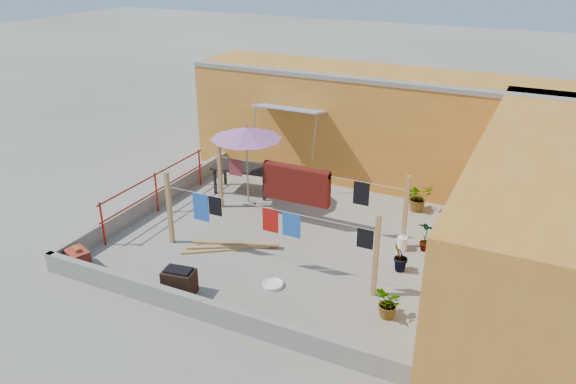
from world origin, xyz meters
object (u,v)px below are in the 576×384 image
(patio_umbrella, at_px, (246,133))
(outdoor_table, at_px, (244,169))
(water_jug_a, at_px, (402,243))
(white_basin, at_px, (273,284))
(water_jug_b, at_px, (443,260))
(brazier, at_px, (179,282))
(green_hose, at_px, (460,222))
(brick_stack, at_px, (78,258))
(plant_back_a, at_px, (418,197))

(patio_umbrella, relative_size, outdoor_table, 1.34)
(outdoor_table, xyz_separation_m, water_jug_a, (4.95, -1.25, -0.56))
(white_basin, height_order, water_jug_b, water_jug_b)
(water_jug_b, bearing_deg, water_jug_a, 161.41)
(brazier, height_order, water_jug_a, brazier)
(water_jug_a, height_order, green_hose, water_jug_a)
(white_basin, bearing_deg, water_jug_a, 53.10)
(outdoor_table, distance_m, brick_stack, 5.28)
(outdoor_table, relative_size, plant_back_a, 2.35)
(brazier, bearing_deg, water_jug_b, 36.29)
(patio_umbrella, relative_size, water_jug_a, 6.54)
(brazier, xyz_separation_m, water_jug_b, (4.60, 3.38, -0.12))
(brazier, relative_size, water_jug_a, 1.88)
(patio_umbrella, bearing_deg, water_jug_a, -7.85)
(patio_umbrella, relative_size, white_basin, 5.47)
(green_hose, xyz_separation_m, plant_back_a, (-1.19, 0.31, 0.34))
(patio_umbrella, relative_size, brick_stack, 3.69)
(patio_umbrella, distance_m, outdoor_table, 1.53)
(patio_umbrella, xyz_separation_m, water_jug_b, (5.47, -0.96, -1.86))
(white_basin, distance_m, plant_back_a, 5.24)
(white_basin, bearing_deg, green_hose, 57.07)
(brazier, xyz_separation_m, water_jug_a, (3.58, 3.72, -0.12))
(water_jug_a, bearing_deg, brazier, -133.92)
(water_jug_b, bearing_deg, patio_umbrella, 170.08)
(patio_umbrella, height_order, water_jug_a, patio_umbrella)
(outdoor_table, height_order, water_jug_b, outdoor_table)
(patio_umbrella, bearing_deg, brick_stack, -111.63)
(white_basin, relative_size, plant_back_a, 0.58)
(outdoor_table, relative_size, brazier, 2.58)
(brick_stack, xyz_separation_m, green_hose, (7.21, 5.80, -0.17))
(white_basin, bearing_deg, patio_umbrella, 126.84)
(brazier, relative_size, green_hose, 1.24)
(plant_back_a, bearing_deg, white_basin, -110.08)
(patio_umbrella, xyz_separation_m, outdoor_table, (-0.50, 0.63, -1.30))
(brick_stack, bearing_deg, water_jug_b, 25.85)
(water_jug_b, distance_m, plant_back_a, 2.88)
(patio_umbrella, height_order, water_jug_b, patio_umbrella)
(water_jug_a, xyz_separation_m, water_jug_b, (1.02, -0.34, -0.00))
(patio_umbrella, bearing_deg, water_jug_b, -9.92)
(water_jug_a, bearing_deg, green_hose, 63.14)
(brazier, bearing_deg, patio_umbrella, 101.31)
(water_jug_b, xyz_separation_m, green_hose, (-0.03, 2.29, -0.12))
(brazier, xyz_separation_m, green_hose, (4.57, 5.67, -0.24))
(outdoor_table, distance_m, water_jug_a, 5.13)
(white_basin, bearing_deg, brick_stack, -164.27)
(brick_stack, height_order, brazier, brazier)
(outdoor_table, xyz_separation_m, water_jug_b, (5.97, -1.59, -0.56))
(water_jug_b, bearing_deg, brazier, -143.71)
(brick_stack, bearing_deg, white_basin, 15.73)
(patio_umbrella, height_order, brick_stack, patio_umbrella)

